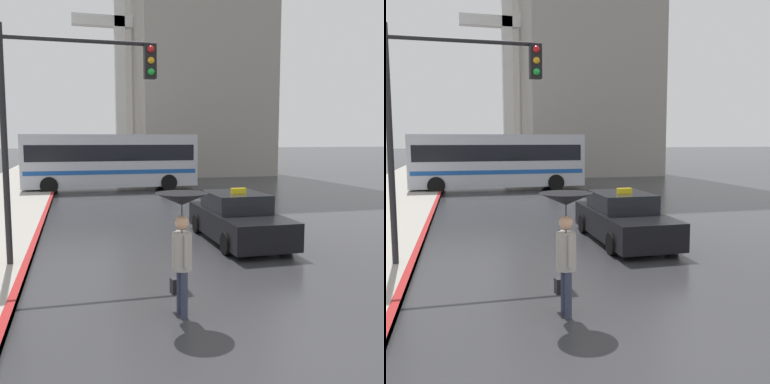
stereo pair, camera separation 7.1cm
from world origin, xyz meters
TOP-DOWN VIEW (x-y plane):
  - ground_plane at (0.00, 0.00)m, footprint 300.00×300.00m
  - taxi at (1.65, 7.32)m, footprint 1.91×4.69m
  - city_bus at (-0.89, 21.97)m, footprint 10.02×2.68m
  - pedestrian_with_umbrella at (-1.30, 2.13)m, footprint 0.91×0.91m
  - traffic_light at (-3.13, 5.80)m, footprint 3.55×0.38m
  - monument_cross at (1.14, 35.61)m, footprint 8.02×0.90m

SIDE VIEW (x-z plane):
  - ground_plane at x=0.00m, z-range 0.00..0.00m
  - taxi at x=1.65m, z-range -0.13..1.46m
  - pedestrian_with_umbrella at x=-1.30m, z-range 0.55..2.69m
  - city_bus at x=-0.89m, z-range 0.18..3.48m
  - traffic_light at x=-3.13m, z-range 1.09..6.67m
  - monument_cross at x=1.14m, z-range 1.23..19.46m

